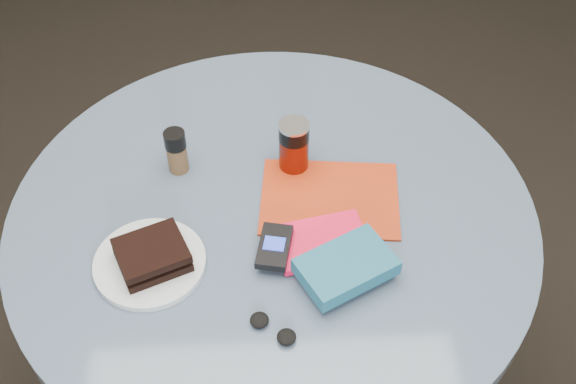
{
  "coord_description": "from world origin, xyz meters",
  "views": [
    {
      "loc": [
        -0.02,
        -0.9,
        1.78
      ],
      "look_at": [
        0.03,
        0.0,
        0.8
      ],
      "focal_mm": 45.0,
      "sensor_mm": 36.0,
      "label": 1
    }
  ],
  "objects_px": {
    "plate": "(150,263)",
    "sandwich": "(152,255)",
    "pepper_grinder": "(176,151)",
    "red_book": "(322,242)",
    "table": "(273,263)",
    "magazine": "(330,198)",
    "headphones": "(273,328)",
    "soda_can": "(294,146)",
    "novel": "(346,267)",
    "mp3_player": "(274,247)"
  },
  "relations": [
    {
      "from": "plate",
      "to": "sandwich",
      "type": "distance_m",
      "value": 0.03
    },
    {
      "from": "pepper_grinder",
      "to": "red_book",
      "type": "relative_size",
      "value": 0.59
    },
    {
      "from": "table",
      "to": "sandwich",
      "type": "height_order",
      "value": "sandwich"
    },
    {
      "from": "red_book",
      "to": "magazine",
      "type": "bearing_deg",
      "value": 65.98
    },
    {
      "from": "sandwich",
      "to": "headphones",
      "type": "relative_size",
      "value": 1.65
    },
    {
      "from": "sandwich",
      "to": "plate",
      "type": "bearing_deg",
      "value": 156.22
    },
    {
      "from": "table",
      "to": "red_book",
      "type": "xyz_separation_m",
      "value": [
        0.09,
        -0.09,
        0.17
      ]
    },
    {
      "from": "table",
      "to": "headphones",
      "type": "height_order",
      "value": "headphones"
    },
    {
      "from": "magazine",
      "to": "headphones",
      "type": "relative_size",
      "value": 2.98
    },
    {
      "from": "soda_can",
      "to": "novel",
      "type": "xyz_separation_m",
      "value": [
        0.07,
        -0.28,
        -0.02
      ]
    },
    {
      "from": "red_book",
      "to": "headphones",
      "type": "xyz_separation_m",
      "value": [
        -0.09,
        -0.18,
        -0.0
      ]
    },
    {
      "from": "soda_can",
      "to": "headphones",
      "type": "xyz_separation_m",
      "value": [
        -0.06,
        -0.38,
        -0.05
      ]
    },
    {
      "from": "table",
      "to": "magazine",
      "type": "relative_size",
      "value": 3.8
    },
    {
      "from": "soda_can",
      "to": "mp3_player",
      "type": "xyz_separation_m",
      "value": [
        -0.05,
        -0.22,
        -0.03
      ]
    },
    {
      "from": "sandwich",
      "to": "headphones",
      "type": "xyz_separation_m",
      "value": [
        0.2,
        -0.14,
        -0.02
      ]
    },
    {
      "from": "red_book",
      "to": "plate",
      "type": "bearing_deg",
      "value": 173.83
    },
    {
      "from": "plate",
      "to": "mp3_player",
      "type": "relative_size",
      "value": 1.89
    },
    {
      "from": "table",
      "to": "mp3_player",
      "type": "bearing_deg",
      "value": -89.87
    },
    {
      "from": "sandwich",
      "to": "headphones",
      "type": "distance_m",
      "value": 0.25
    },
    {
      "from": "sandwich",
      "to": "pepper_grinder",
      "type": "height_order",
      "value": "pepper_grinder"
    },
    {
      "from": "plate",
      "to": "soda_can",
      "type": "relative_size",
      "value": 1.78
    },
    {
      "from": "plate",
      "to": "novel",
      "type": "relative_size",
      "value": 1.25
    },
    {
      "from": "pepper_grinder",
      "to": "novel",
      "type": "bearing_deg",
      "value": -43.29
    },
    {
      "from": "pepper_grinder",
      "to": "red_book",
      "type": "bearing_deg",
      "value": -38.19
    },
    {
      "from": "mp3_player",
      "to": "soda_can",
      "type": "bearing_deg",
      "value": 78.1
    },
    {
      "from": "pepper_grinder",
      "to": "soda_can",
      "type": "bearing_deg",
      "value": -1.28
    },
    {
      "from": "pepper_grinder",
      "to": "red_book",
      "type": "xyz_separation_m",
      "value": [
        0.27,
        -0.21,
        -0.04
      ]
    },
    {
      "from": "plate",
      "to": "magazine",
      "type": "xyz_separation_m",
      "value": [
        0.33,
        0.14,
        -0.0
      ]
    },
    {
      "from": "table",
      "to": "pepper_grinder",
      "type": "bearing_deg",
      "value": 146.32
    },
    {
      "from": "soda_can",
      "to": "mp3_player",
      "type": "height_order",
      "value": "soda_can"
    },
    {
      "from": "pepper_grinder",
      "to": "plate",
      "type": "bearing_deg",
      "value": -99.32
    },
    {
      "from": "plate",
      "to": "soda_can",
      "type": "bearing_deg",
      "value": 41.05
    },
    {
      "from": "table",
      "to": "mp3_player",
      "type": "xyz_separation_m",
      "value": [
        0.0,
        -0.11,
        0.19
      ]
    },
    {
      "from": "red_book",
      "to": "novel",
      "type": "distance_m",
      "value": 0.09
    },
    {
      "from": "sandwich",
      "to": "novel",
      "type": "bearing_deg",
      "value": -7.33
    },
    {
      "from": "table",
      "to": "novel",
      "type": "height_order",
      "value": "novel"
    },
    {
      "from": "magazine",
      "to": "mp3_player",
      "type": "height_order",
      "value": "mp3_player"
    },
    {
      "from": "table",
      "to": "soda_can",
      "type": "height_order",
      "value": "soda_can"
    },
    {
      "from": "sandwich",
      "to": "novel",
      "type": "relative_size",
      "value": 0.91
    },
    {
      "from": "sandwich",
      "to": "table",
      "type": "bearing_deg",
      "value": 29.66
    },
    {
      "from": "sandwich",
      "to": "mp3_player",
      "type": "distance_m",
      "value": 0.21
    },
    {
      "from": "soda_can",
      "to": "headphones",
      "type": "bearing_deg",
      "value": -98.4
    },
    {
      "from": "mp3_player",
      "to": "sandwich",
      "type": "bearing_deg",
      "value": -176.49
    },
    {
      "from": "plate",
      "to": "sandwich",
      "type": "height_order",
      "value": "sandwich"
    },
    {
      "from": "sandwich",
      "to": "red_book",
      "type": "xyz_separation_m",
      "value": [
        0.3,
        0.03,
        -0.02
      ]
    },
    {
      "from": "plate",
      "to": "pepper_grinder",
      "type": "height_order",
      "value": "pepper_grinder"
    },
    {
      "from": "pepper_grinder",
      "to": "mp3_player",
      "type": "xyz_separation_m",
      "value": [
        0.18,
        -0.23,
        -0.02
      ]
    },
    {
      "from": "plate",
      "to": "magazine",
      "type": "height_order",
      "value": "plate"
    },
    {
      "from": "plate",
      "to": "red_book",
      "type": "height_order",
      "value": "red_book"
    },
    {
      "from": "magazine",
      "to": "headphones",
      "type": "xyz_separation_m",
      "value": [
        -0.12,
        -0.29,
        0.01
      ]
    }
  ]
}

